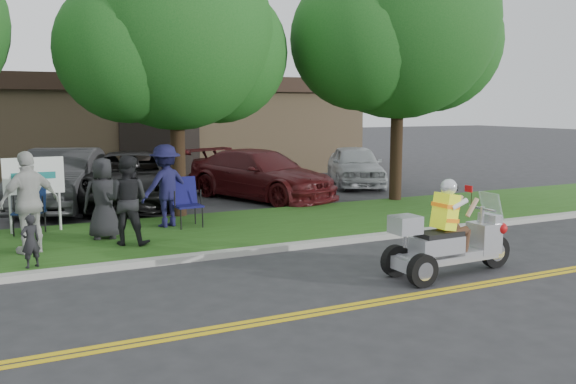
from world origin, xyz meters
name	(u,v)px	position (x,y,z in m)	size (l,w,h in m)	color
ground	(284,305)	(0.00, 0.00, 0.00)	(120.00, 120.00, 0.00)	#28282B
centerline_near	(303,317)	(0.00, -0.58, 0.01)	(60.00, 0.10, 0.01)	gold
centerline_far	(298,313)	(0.00, -0.42, 0.01)	(60.00, 0.10, 0.01)	gold
curb	(215,255)	(0.00, 3.05, 0.06)	(60.00, 0.25, 0.12)	#A8A89E
grass_verge	(183,234)	(0.00, 5.20, 0.06)	(60.00, 4.00, 0.10)	#244D14
commercial_building	(136,125)	(2.00, 18.98, 2.01)	(18.00, 8.20, 4.00)	#9E7F5B
tree_mid	(177,41)	(0.55, 7.23, 4.43)	(5.88, 4.80, 7.05)	#332114
tree_right	(400,29)	(7.06, 7.03, 5.03)	(6.86, 5.60, 8.07)	#332114
business_sign	(34,180)	(-2.90, 6.60, 1.26)	(1.25, 0.06, 1.75)	silver
trike_scooter	(448,242)	(3.17, 0.20, 0.58)	(2.53, 0.85, 1.66)	black
lawn_chair_a	(31,205)	(-3.00, 6.52, 0.73)	(0.77, 0.78, 1.10)	black
lawn_chair_b	(186,199)	(0.27, 5.80, 0.74)	(0.62, 0.65, 1.13)	black
spectator_adult_mid	(127,200)	(-1.32, 4.49, 1.00)	(0.87, 0.68, 1.79)	black
spectator_adult_right	(29,202)	(-3.11, 4.56, 1.07)	(1.13, 0.47, 1.93)	#BABAB4
spectator_chair_a	(166,186)	(-0.16, 5.95, 1.05)	(1.22, 0.70, 1.89)	#16153B
spectator_chair_b	(104,198)	(-1.66, 5.23, 0.96)	(0.83, 0.54, 1.70)	black
child_left	(31,241)	(-3.18, 3.42, 0.57)	(0.34, 0.22, 0.92)	black
parked_car_left	(61,179)	(-2.00, 10.11, 0.83)	(1.76, 5.06, 1.67)	#323134
parked_car_mid	(131,179)	(-0.16, 9.90, 0.77)	(2.56, 5.55, 1.54)	black
parked_car_right	(261,175)	(3.72, 9.45, 0.75)	(2.11, 5.20, 1.51)	#4C1114
parked_car_far_right	(355,166)	(8.00, 10.81, 0.73)	(1.72, 4.27, 1.45)	#ADB1B5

